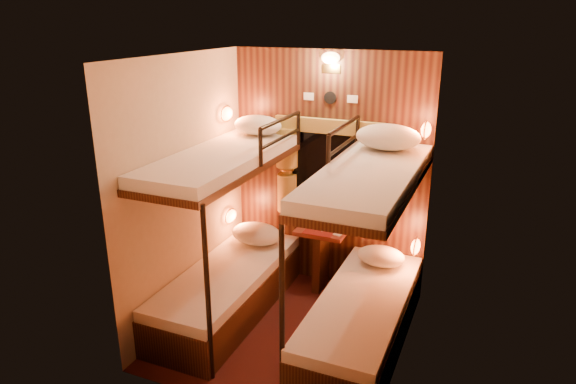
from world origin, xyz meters
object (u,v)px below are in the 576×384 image
at_px(table, 321,251).
at_px(bottle_left, 314,219).
at_px(bunk_left, 227,258).
at_px(bottle_right, 331,219).
at_px(bunk_right, 363,285).

distance_m(table, bottle_left, 0.35).
height_order(bunk_left, bottle_right, bunk_left).
xyz_separation_m(bunk_left, bunk_right, (1.30, 0.00, 0.00)).
xyz_separation_m(bunk_left, table, (0.65, 0.78, -0.14)).
distance_m(bunk_left, bottle_left, 0.97).
height_order(bunk_right, bottle_left, bunk_right).
xyz_separation_m(bunk_left, bottle_right, (0.72, 0.85, 0.19)).
xyz_separation_m(bunk_right, bottle_left, (-0.72, 0.76, 0.20)).
distance_m(bunk_left, table, 1.02).
relative_size(table, bottle_left, 2.62).
xyz_separation_m(bunk_right, table, (-0.65, 0.78, -0.14)).
height_order(table, bottle_left, bottle_left).
distance_m(bunk_right, bottle_left, 1.07).
relative_size(bunk_right, table, 2.90).
distance_m(bunk_right, bottle_right, 1.04).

